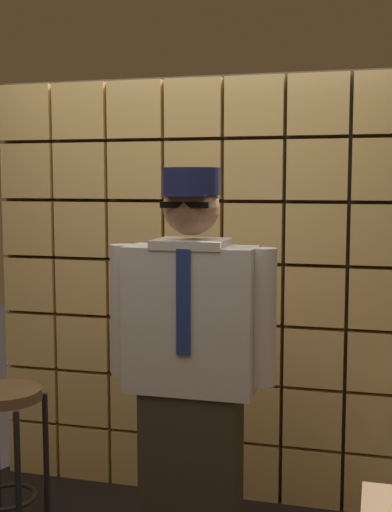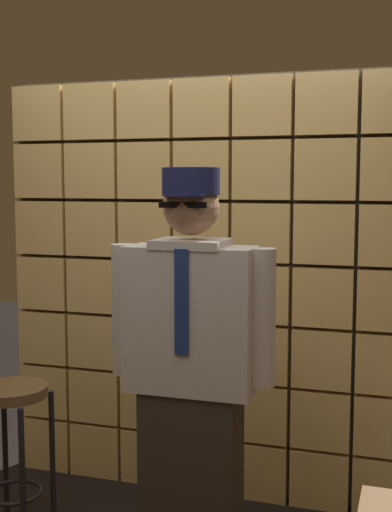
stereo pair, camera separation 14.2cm
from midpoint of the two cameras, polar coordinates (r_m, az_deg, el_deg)
glass_block_wall at (r=3.66m, az=-1.24°, el=-2.91°), size 2.26×0.10×2.26m
standing_person at (r=2.83m, az=-1.86°, el=-9.77°), size 0.69×0.29×1.74m
bar_stool at (r=3.40m, az=-16.78°, el=-13.63°), size 0.34×0.34×0.74m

